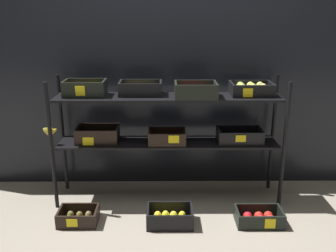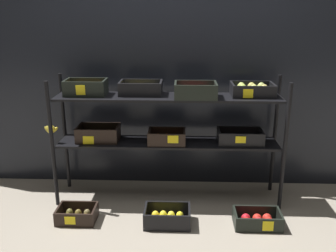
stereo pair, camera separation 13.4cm
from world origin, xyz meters
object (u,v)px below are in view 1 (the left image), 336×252
crate_ground_lemon (170,218)px  display_rack (167,116)px  crate_ground_kiwi (78,217)px  crate_ground_apple_red (259,218)px

crate_ground_lemon → display_rack: bearing=92.8°
crate_ground_kiwi → crate_ground_apple_red: (1.41, -0.02, 0.00)m
display_rack → crate_ground_kiwi: display_rack is taller
display_rack → crate_ground_kiwi: size_ratio=6.54×
display_rack → crate_ground_lemon: display_rack is taller
crate_ground_kiwi → crate_ground_lemon: (0.72, -0.02, 0.01)m
crate_ground_lemon → crate_ground_apple_red: (0.70, 0.00, -0.01)m
crate_ground_kiwi → crate_ground_apple_red: crate_ground_apple_red is taller
display_rack → crate_ground_apple_red: size_ratio=5.54×
display_rack → crate_ground_lemon: size_ratio=5.59×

